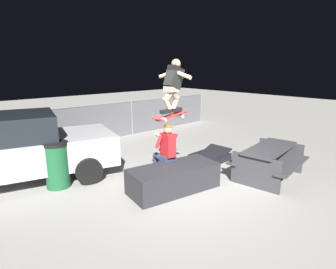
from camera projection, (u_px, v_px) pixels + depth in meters
The scene contains 10 objects.
ground_plane at pixel (187, 189), 5.99m from camera, with size 40.00×40.00×0.00m, color gray.
ledge_box_main at pixel (174, 178), 5.88m from camera, with size 1.91×0.81×0.54m, color #28282D.
person_sitting_on_ledge at pixel (165, 149), 6.19m from camera, with size 0.60×0.78×1.37m.
skateboard at pixel (171, 116), 6.01m from camera, with size 1.03×0.28×0.15m.
skater_airborne at pixel (173, 83), 5.89m from camera, with size 0.63×0.89×1.12m.
kicker_ramp at pixel (210, 158), 7.76m from camera, with size 1.16×0.81×0.42m.
picnic_table_back at pixel (269, 157), 6.52m from camera, with size 1.86×1.55×0.75m.
trash_bin at pixel (57, 165), 6.00m from camera, with size 0.54×0.54×1.01m.
fence_back at pixel (83, 124), 9.31m from camera, with size 12.05×0.05×1.30m.
parked_car at pixel (16, 148), 6.20m from camera, with size 4.49×2.71×1.56m.
Camera 1 is at (-4.02, -3.82, 2.59)m, focal length 29.70 mm.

